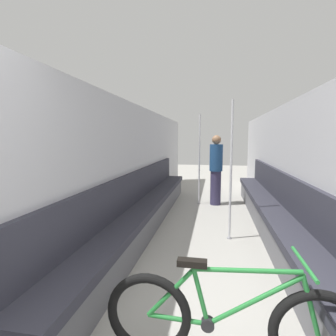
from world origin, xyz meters
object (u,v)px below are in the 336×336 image
object	(u,v)px
bench_seat_row_left	(145,210)
bicycle	(228,322)
grab_pole_far	(231,173)
bench_seat_row_right	(275,216)
grab_pole_near	(199,161)
passenger_standing	(216,169)

from	to	relation	value
bench_seat_row_left	bicycle	distance (m)	2.88
bicycle	grab_pole_far	world-z (taller)	grab_pole_far
grab_pole_far	bicycle	bearing A→B (deg)	-93.26
bench_seat_row_right	bench_seat_row_left	bearing A→B (deg)	180.00
bench_seat_row_right	grab_pole_near	distance (m)	2.43
bicycle	passenger_standing	xyz separation A→B (m)	(-0.08, 4.48, 0.51)
bench_seat_row_right	grab_pole_far	distance (m)	1.03
bench_seat_row_right	grab_pole_near	size ratio (longest dim) A/B	2.92
bench_seat_row_left	bicycle	world-z (taller)	bench_seat_row_left
grab_pole_near	grab_pole_far	bearing A→B (deg)	-74.31
bench_seat_row_left	bench_seat_row_right	distance (m)	2.11
bench_seat_row_left	bench_seat_row_right	bearing A→B (deg)	0.00
passenger_standing	grab_pole_near	bearing A→B (deg)	55.65
grab_pole_far	passenger_standing	bearing A→B (deg)	95.75
bench_seat_row_right	passenger_standing	world-z (taller)	passenger_standing
bench_seat_row_left	passenger_standing	distance (m)	2.29
bench_seat_row_left	passenger_standing	world-z (taller)	passenger_standing
bicycle	grab_pole_far	distance (m)	2.47
bench_seat_row_right	grab_pole_far	world-z (taller)	grab_pole_far
bench_seat_row_left	grab_pole_far	xyz separation A→B (m)	(1.40, -0.23, 0.71)
grab_pole_far	passenger_standing	xyz separation A→B (m)	(-0.21, 2.12, -0.19)
grab_pole_far	passenger_standing	distance (m)	2.14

